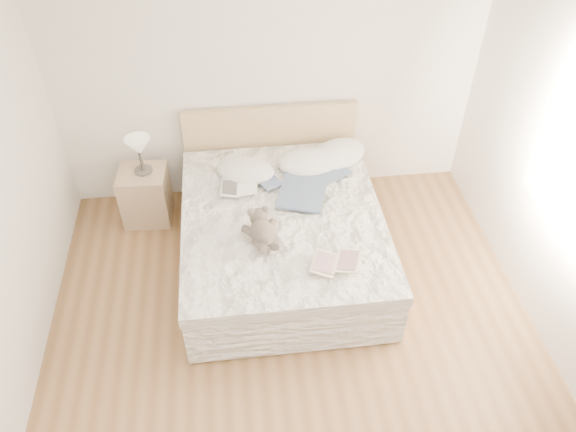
{
  "coord_description": "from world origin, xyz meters",
  "views": [
    {
      "loc": [
        -0.37,
        -2.44,
        3.81
      ],
      "look_at": [
        0.04,
        1.05,
        0.62
      ],
      "focal_mm": 35.0,
      "sensor_mm": 36.0,
      "label": 1
    }
  ],
  "objects_px": {
    "table_lamp": "(139,148)",
    "childrens_book": "(336,263)",
    "photo_book": "(239,188)",
    "bed": "(282,232)",
    "teddy_bear": "(263,239)",
    "nightstand": "(146,195)"
  },
  "relations": [
    {
      "from": "table_lamp",
      "to": "childrens_book",
      "type": "xyz_separation_m",
      "value": [
        1.58,
        -1.44,
        -0.2
      ]
    },
    {
      "from": "bed",
      "to": "teddy_bear",
      "type": "distance_m",
      "value": 0.58
    },
    {
      "from": "photo_book",
      "to": "childrens_book",
      "type": "bearing_deg",
      "value": -49.89
    },
    {
      "from": "table_lamp",
      "to": "childrens_book",
      "type": "height_order",
      "value": "table_lamp"
    },
    {
      "from": "photo_book",
      "to": "teddy_bear",
      "type": "height_order",
      "value": "teddy_bear"
    },
    {
      "from": "nightstand",
      "to": "teddy_bear",
      "type": "distance_m",
      "value": 1.59
    },
    {
      "from": "bed",
      "to": "teddy_bear",
      "type": "xyz_separation_m",
      "value": [
        -0.19,
        -0.43,
        0.34
      ]
    },
    {
      "from": "bed",
      "to": "table_lamp",
      "type": "distance_m",
      "value": 1.52
    },
    {
      "from": "photo_book",
      "to": "childrens_book",
      "type": "xyz_separation_m",
      "value": [
        0.7,
        -1.0,
        0.0
      ]
    },
    {
      "from": "nightstand",
      "to": "photo_book",
      "type": "relative_size",
      "value": 1.64
    },
    {
      "from": "childrens_book",
      "to": "teddy_bear",
      "type": "distance_m",
      "value": 0.62
    },
    {
      "from": "table_lamp",
      "to": "bed",
      "type": "bearing_deg",
      "value": -30.12
    },
    {
      "from": "photo_book",
      "to": "teddy_bear",
      "type": "xyz_separation_m",
      "value": [
        0.16,
        -0.69,
        0.02
      ]
    },
    {
      "from": "nightstand",
      "to": "childrens_book",
      "type": "xyz_separation_m",
      "value": [
        1.61,
        -1.42,
        0.35
      ]
    },
    {
      "from": "table_lamp",
      "to": "teddy_bear",
      "type": "relative_size",
      "value": 1.01
    },
    {
      "from": "bed",
      "to": "photo_book",
      "type": "xyz_separation_m",
      "value": [
        -0.35,
        0.27,
        0.32
      ]
    },
    {
      "from": "table_lamp",
      "to": "photo_book",
      "type": "distance_m",
      "value": 1.01
    },
    {
      "from": "bed",
      "to": "table_lamp",
      "type": "bearing_deg",
      "value": 149.88
    },
    {
      "from": "photo_book",
      "to": "bed",
      "type": "bearing_deg",
      "value": -32.12
    },
    {
      "from": "bed",
      "to": "table_lamp",
      "type": "height_order",
      "value": "bed"
    },
    {
      "from": "table_lamp",
      "to": "teddy_bear",
      "type": "xyz_separation_m",
      "value": [
        1.04,
        -1.14,
        -0.18
      ]
    },
    {
      "from": "nightstand",
      "to": "childrens_book",
      "type": "bearing_deg",
      "value": -41.53
    }
  ]
}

